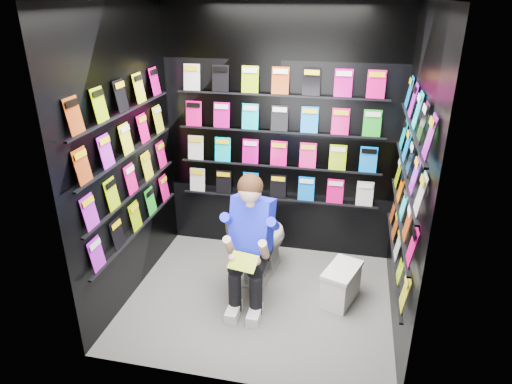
# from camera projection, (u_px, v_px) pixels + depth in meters

# --- Properties ---
(floor) EXTENTS (2.40, 2.40, 0.00)m
(floor) POSITION_uv_depth(u_px,v_px,m) (259.00, 299.00, 4.27)
(floor) COLOR #60605E
(floor) RESTS_ON ground
(wall_back) EXTENTS (2.40, 0.04, 2.60)m
(wall_back) POSITION_uv_depth(u_px,v_px,m) (280.00, 136.00, 4.64)
(wall_back) COLOR black
(wall_back) RESTS_ON floor
(wall_front) EXTENTS (2.40, 0.04, 2.60)m
(wall_front) POSITION_uv_depth(u_px,v_px,m) (227.00, 226.00, 2.86)
(wall_front) COLOR black
(wall_front) RESTS_ON floor
(wall_left) EXTENTS (0.04, 2.00, 2.60)m
(wall_left) POSITION_uv_depth(u_px,v_px,m) (125.00, 160.00, 3.98)
(wall_left) COLOR black
(wall_left) RESTS_ON floor
(wall_right) EXTENTS (0.04, 2.00, 2.60)m
(wall_right) POSITION_uv_depth(u_px,v_px,m) (411.00, 182.00, 3.52)
(wall_right) COLOR black
(wall_right) RESTS_ON floor
(comics_back) EXTENTS (2.10, 0.06, 1.37)m
(comics_back) POSITION_uv_depth(u_px,v_px,m) (279.00, 136.00, 4.62)
(comics_back) COLOR #DC086E
(comics_back) RESTS_ON wall_back
(comics_left) EXTENTS (0.06, 1.70, 1.37)m
(comics_left) POSITION_uv_depth(u_px,v_px,m) (128.00, 159.00, 3.98)
(comics_left) COLOR #DC086E
(comics_left) RESTS_ON wall_left
(comics_right) EXTENTS (0.06, 1.70, 1.37)m
(comics_right) POSITION_uv_depth(u_px,v_px,m) (408.00, 181.00, 3.52)
(comics_right) COLOR #DC086E
(comics_right) RESTS_ON wall_right
(toilet) EXTENTS (0.55, 0.82, 0.73)m
(toilet) POSITION_uv_depth(u_px,v_px,m) (261.00, 241.00, 4.54)
(toilet) COLOR white
(toilet) RESTS_ON floor
(longbox) EXTENTS (0.36, 0.48, 0.32)m
(longbox) POSITION_uv_depth(u_px,v_px,m) (341.00, 286.00, 4.21)
(longbox) COLOR silver
(longbox) RESTS_ON floor
(longbox_lid) EXTENTS (0.39, 0.50, 0.03)m
(longbox_lid) POSITION_uv_depth(u_px,v_px,m) (342.00, 270.00, 4.13)
(longbox_lid) COLOR silver
(longbox_lid) RESTS_ON longbox
(reader) EXTENTS (0.62, 0.80, 1.33)m
(reader) POSITION_uv_depth(u_px,v_px,m) (252.00, 224.00, 4.04)
(reader) COLOR #171ED0
(reader) RESTS_ON toilet
(held_comic) EXTENTS (0.26, 0.18, 0.10)m
(held_comic) POSITION_uv_depth(u_px,v_px,m) (243.00, 262.00, 3.80)
(held_comic) COLOR green
(held_comic) RESTS_ON reader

